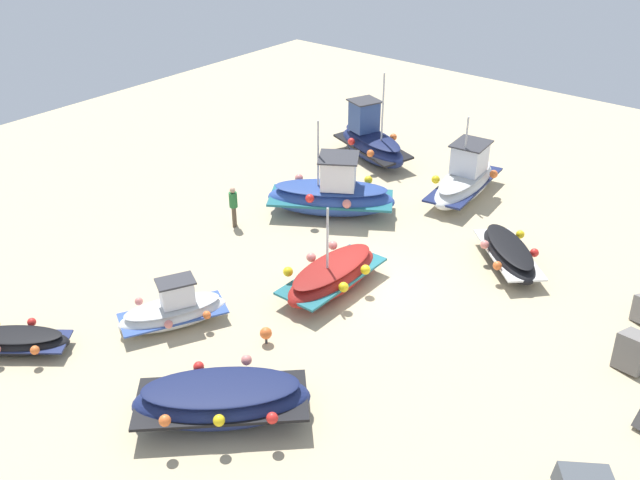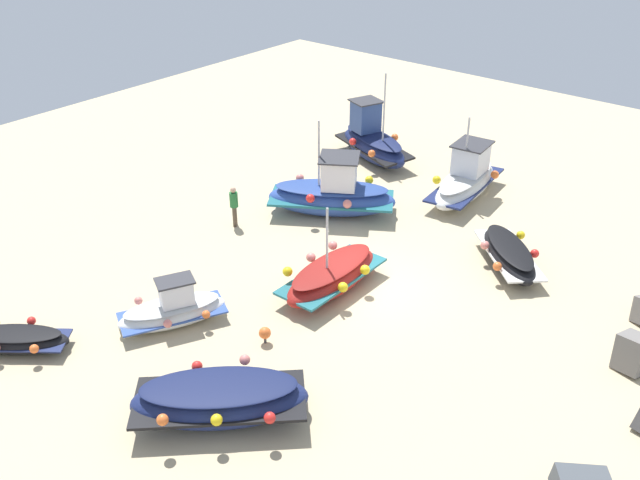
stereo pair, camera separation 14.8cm
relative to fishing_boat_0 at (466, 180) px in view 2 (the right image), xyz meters
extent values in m
plane|color=#C6B289|center=(8.11, 0.98, -0.77)|extent=(48.39, 48.39, 0.00)
ellipsoid|color=white|center=(0.05, 0.01, -0.25)|extent=(5.00, 2.10, 1.11)
cube|color=navy|center=(0.05, 0.01, -0.20)|extent=(4.81, 2.11, 0.14)
ellipsoid|color=beige|center=(0.05, 0.01, 0.19)|extent=(4.40, 1.82, 0.22)
cube|color=silver|center=(-0.26, -0.03, 0.88)|extent=(1.50, 1.30, 1.20)
cube|color=#333338|center=(-0.26, -0.03, 1.50)|extent=(1.74, 1.51, 0.06)
cylinder|color=#B7B7BC|center=(0.38, 0.04, 1.56)|extent=(0.08, 0.08, 2.57)
sphere|color=yellow|center=(1.00, -0.83, 0.11)|extent=(0.35, 0.35, 0.35)
sphere|color=orange|center=(-0.89, 0.84, 0.17)|extent=(0.35, 0.35, 0.35)
ellipsoid|color=black|center=(3.98, 3.95, -0.34)|extent=(3.52, 3.62, 0.92)
cube|color=white|center=(3.98, 3.95, -0.30)|extent=(3.43, 3.53, 0.12)
ellipsoid|color=black|center=(3.98, 3.95, 0.02)|extent=(3.08, 3.17, 0.18)
sphere|color=orange|center=(5.21, 4.12, -0.12)|extent=(0.31, 0.31, 0.31)
sphere|color=red|center=(3.63, 4.72, -0.12)|extent=(0.31, 0.31, 0.31)
sphere|color=#EA7F75|center=(4.33, 3.17, -0.04)|extent=(0.31, 0.31, 0.31)
sphere|color=yellow|center=(2.74, 3.78, -0.11)|extent=(0.31, 0.31, 0.31)
ellipsoid|color=maroon|center=(9.08, 0.11, -0.28)|extent=(4.16, 1.61, 1.03)
cube|color=#1E6670|center=(9.08, 0.11, -0.23)|extent=(4.00, 1.65, 0.11)
ellipsoid|color=maroon|center=(9.08, 0.11, 0.14)|extent=(3.66, 1.40, 0.19)
cylinder|color=#B7B7BC|center=(9.34, 0.10, 1.31)|extent=(0.08, 0.08, 2.17)
sphere|color=yellow|center=(10.23, -0.81, 0.13)|extent=(0.33, 0.33, 0.33)
sphere|color=yellow|center=(9.66, 1.02, 0.00)|extent=(0.33, 0.33, 0.33)
sphere|color=#EA7F75|center=(9.07, -0.81, 0.14)|extent=(0.33, 0.33, 0.33)
sphere|color=yellow|center=(8.50, 1.02, 0.09)|extent=(0.33, 0.33, 0.33)
sphere|color=#EA7F75|center=(7.91, -0.80, 0.08)|extent=(0.33, 0.33, 0.33)
ellipsoid|color=#2D4C9E|center=(4.75, -3.39, -0.17)|extent=(4.36, 5.31, 1.23)
cube|color=#1E6670|center=(4.75, -3.39, -0.11)|extent=(4.30, 5.18, 0.12)
ellipsoid|color=navy|center=(4.75, -3.39, 0.34)|extent=(3.82, 4.67, 0.21)
cube|color=white|center=(4.59, -3.15, 1.03)|extent=(1.82, 1.82, 1.19)
cube|color=#333338|center=(4.59, -3.15, 1.66)|extent=(2.11, 2.11, 0.06)
cylinder|color=#B7B7BC|center=(5.02, -3.82, 1.77)|extent=(0.08, 0.08, 2.68)
sphere|color=#EA7F75|center=(4.62, -5.17, 0.21)|extent=(0.34, 0.34, 0.34)
sphere|color=red|center=(6.04, -3.41, 0.36)|extent=(0.34, 0.34, 0.34)
sphere|color=orange|center=(3.84, -3.97, 0.16)|extent=(0.34, 0.34, 0.34)
sphere|color=#EA7F75|center=(5.26, -2.21, 0.21)|extent=(0.34, 0.34, 0.34)
sphere|color=yellow|center=(3.07, -2.77, 0.27)|extent=(0.34, 0.34, 0.34)
ellipsoid|color=white|center=(13.68, -2.50, -0.41)|extent=(3.54, 2.61, 0.76)
cube|color=#2D4C9E|center=(13.68, -2.50, -0.38)|extent=(3.44, 2.58, 0.09)
ellipsoid|color=beige|center=(13.68, -2.50, -0.11)|extent=(3.11, 2.28, 0.14)
cube|color=white|center=(13.51, -2.42, 0.34)|extent=(1.17, 1.04, 0.77)
cube|color=#333338|center=(13.51, -2.42, 0.75)|extent=(1.36, 1.20, 0.06)
sphere|color=#EA7F75|center=(14.14, -3.53, -0.12)|extent=(0.26, 0.26, 0.26)
sphere|color=#EA7F75|center=(14.26, -2.01, -0.23)|extent=(0.26, 0.26, 0.26)
sphere|color=yellow|center=(13.10, -3.00, -0.22)|extent=(0.26, 0.26, 0.26)
sphere|color=orange|center=(13.21, -1.48, -0.23)|extent=(0.26, 0.26, 0.26)
ellipsoid|color=black|center=(17.44, -5.05, -0.46)|extent=(2.78, 3.14, 0.65)
cube|color=navy|center=(17.44, -5.05, -0.43)|extent=(2.72, 3.06, 0.07)
ellipsoid|color=black|center=(17.44, -5.05, -0.19)|extent=(2.44, 2.76, 0.12)
sphere|color=orange|center=(17.42, -4.02, -0.25)|extent=(0.26, 0.26, 0.26)
sphere|color=red|center=(16.78, -5.22, -0.19)|extent=(0.26, 0.26, 0.26)
ellipsoid|color=navy|center=(-0.78, -5.31, -0.17)|extent=(3.17, 4.90, 1.31)
cube|color=black|center=(-0.78, -5.31, -0.11)|extent=(3.09, 4.72, 0.21)
ellipsoid|color=#151E45|center=(-0.78, -5.31, 0.33)|extent=(2.73, 4.29, 0.29)
cube|color=#2D4784|center=(-1.05, -6.01, 1.13)|extent=(1.42, 1.38, 1.40)
cube|color=#333338|center=(-1.05, -6.01, 1.86)|extent=(1.65, 1.60, 0.06)
cylinder|color=#B7B7BC|center=(-0.52, -4.63, 1.98)|extent=(0.08, 0.08, 3.11)
sphere|color=orange|center=(0.50, -4.50, 0.15)|extent=(0.34, 0.34, 0.34)
sphere|color=orange|center=(-1.47, -4.61, 0.30)|extent=(0.34, 0.34, 0.34)
sphere|color=red|center=(-0.08, -6.01, 0.16)|extent=(0.34, 0.34, 0.34)
sphere|color=#EA7F75|center=(-2.05, -6.12, 0.23)|extent=(0.34, 0.34, 0.34)
ellipsoid|color=navy|center=(15.53, 1.59, -0.23)|extent=(4.53, 4.61, 1.13)
cube|color=black|center=(15.53, 1.59, -0.18)|extent=(4.44, 4.51, 0.14)
ellipsoid|color=#151E45|center=(15.53, 1.59, 0.22)|extent=(3.97, 4.04, 0.22)
sphere|color=red|center=(15.40, 3.24, 0.09)|extent=(0.29, 0.29, 0.29)
sphere|color=#EA7F75|center=(14.32, 1.32, 0.20)|extent=(0.29, 0.29, 0.29)
sphere|color=yellow|center=(16.29, 2.32, 0.11)|extent=(0.29, 0.29, 0.29)
sphere|color=red|center=(15.21, 0.40, 0.05)|extent=(0.29, 0.29, 0.29)
sphere|color=orange|center=(17.17, 1.39, 0.20)|extent=(0.29, 0.29, 0.29)
cylinder|color=brown|center=(7.90, -5.66, -0.36)|extent=(0.14, 0.14, 0.83)
cylinder|color=brown|center=(8.04, -5.57, -0.36)|extent=(0.14, 0.14, 0.83)
cylinder|color=#236B33|center=(7.97, -5.61, 0.35)|extent=(0.32, 0.32, 0.60)
sphere|color=tan|center=(7.97, -5.61, 0.76)|extent=(0.22, 0.22, 0.22)
cube|color=slate|center=(6.79, 9.12, -0.25)|extent=(1.10, 1.03, 1.24)
cylinder|color=#3F3F42|center=(12.57, 0.36, -0.68)|extent=(0.08, 0.08, 0.18)
sphere|color=orange|center=(12.57, 0.36, -0.41)|extent=(0.37, 0.37, 0.37)
camera|label=1|loc=(24.35, 12.03, 12.18)|focal=39.07mm
camera|label=2|loc=(24.26, 12.15, 12.18)|focal=39.07mm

